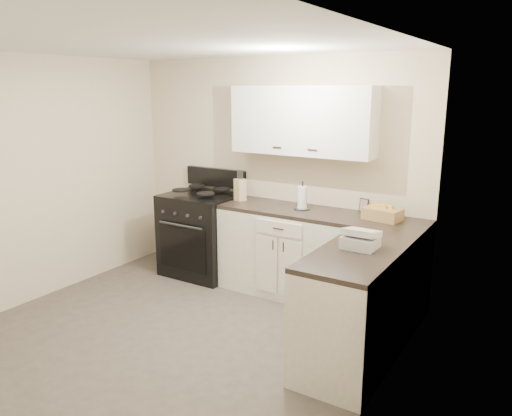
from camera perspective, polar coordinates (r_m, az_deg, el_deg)
The scene contains 19 objects.
floor at distance 4.62m, azimuth -9.82°, elevation -14.63°, with size 3.60×3.60×0.00m, color #473F38.
ceiling at distance 4.09m, azimuth -11.29°, elevation 17.99°, with size 3.60×3.60×0.00m, color white.
wall_back at distance 5.61m, azimuth 1.96°, elevation 4.15°, with size 3.60×3.60×0.00m, color beige.
wall_right at distance 3.28m, azimuth 13.51°, elevation -3.05°, with size 3.60×3.60×0.00m, color beige.
wall_left at distance 5.54m, azimuth -24.44°, elevation 2.81°, with size 3.60×3.60×0.00m, color beige.
base_cabinets_back at distance 5.35m, azimuth 4.23°, elevation -5.19°, with size 1.55×0.60×0.90m, color white.
base_cabinets_right at distance 4.40m, azimuth 12.80°, elevation -9.77°, with size 0.60×1.90×0.90m, color white.
countertop_back at distance 5.22m, azimuth 4.31°, elevation -0.30°, with size 1.55×0.60×0.04m, color black.
countertop_right at distance 4.24m, azimuth 13.13°, elevation -3.91°, with size 0.60×1.90×0.04m, color black.
upper_cabinets at distance 5.21m, azimuth 5.27°, elevation 9.91°, with size 1.55×0.30×0.70m, color white.
stove at distance 5.95m, azimuth -6.16°, elevation -3.18°, with size 0.83×0.71×1.01m, color black.
knife_block at distance 5.57m, azimuth -1.83°, elevation 2.10°, with size 0.11×0.10×0.24m, color #D2B681.
paper_towel at distance 5.18m, azimuth 5.31°, elevation 1.18°, with size 0.10×0.10×0.24m, color white.
picture_frame at distance 5.17m, azimuth 12.22°, elevation 0.32°, with size 0.11×0.01×0.14m, color black.
wicker_basket at distance 4.91m, azimuth 14.27°, elevation -0.66°, with size 0.34×0.23×0.11m, color #A6804E.
countertop_grill at distance 4.01m, azimuth 11.83°, elevation -3.83°, with size 0.26×0.24×0.09m, color silver.
glass_jar at distance 4.03m, azimuth 12.48°, elevation -3.47°, with size 0.08×0.08×0.14m, color silver.
oven_mitt_near at distance 3.93m, azimuth 4.83°, elevation -12.28°, with size 0.02×0.16×0.27m, color black.
oven_mitt_far at distance 4.20m, azimuth 7.19°, elevation -9.56°, with size 0.02×0.14×0.25m, color black.
Camera 1 is at (2.77, -3.00, 2.16)m, focal length 35.00 mm.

